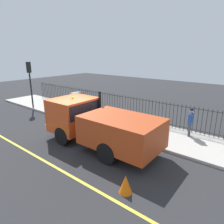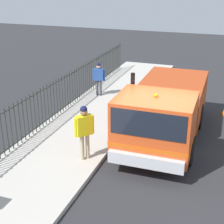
% 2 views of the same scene
% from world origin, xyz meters
% --- Properties ---
extents(ground_plane, '(53.03, 53.03, 0.00)m').
position_xyz_m(ground_plane, '(0.00, 0.00, 0.00)').
color(ground_plane, '#2B2B2D').
rests_on(ground_plane, ground).
extents(sidewalk_slab, '(3.17, 24.10, 0.14)m').
position_xyz_m(sidewalk_slab, '(3.13, 0.00, 0.07)').
color(sidewalk_slab, '#B7B2A8').
rests_on(sidewalk_slab, ground).
extents(work_truck, '(2.41, 6.19, 2.57)m').
position_xyz_m(work_truck, '(0.05, -1.53, 1.26)').
color(work_truck, '#D84C1E').
rests_on(work_truck, ground).
extents(worker_standing, '(0.51, 0.52, 1.78)m').
position_xyz_m(worker_standing, '(2.05, 0.73, 1.23)').
color(worker_standing, yellow).
rests_on(worker_standing, sidewalk_slab).
extents(pedestrian_distant, '(0.59, 0.28, 1.60)m').
position_xyz_m(pedestrian_distant, '(3.89, -5.06, 1.12)').
color(pedestrian_distant, '#264C99').
rests_on(pedestrian_distant, sidewalk_slab).
extents(iron_fence, '(0.04, 20.52, 1.56)m').
position_xyz_m(iron_fence, '(4.56, -0.00, 0.93)').
color(iron_fence, '#2D332D').
rests_on(iron_fence, sidewalk_slab).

